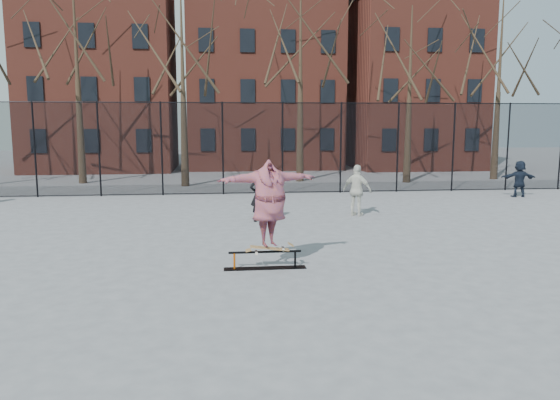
{
  "coord_description": "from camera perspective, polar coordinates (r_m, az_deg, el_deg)",
  "views": [
    {
      "loc": [
        -1.55,
        -10.76,
        3.23
      ],
      "look_at": [
        -0.19,
        1.5,
        1.41
      ],
      "focal_mm": 35.0,
      "sensor_mm": 36.0,
      "label": 1
    }
  ],
  "objects": [
    {
      "name": "bystander_navy",
      "position": [
        25.09,
        23.73,
        2.05
      ],
      "size": [
        1.47,
        0.6,
        1.54
      ],
      "primitive_type": "imported",
      "rotation": [
        0.0,
        0.0,
        3.04
      ],
      "color": "black",
      "rests_on": "ground"
    },
    {
      "name": "skater",
      "position": [
        11.77,
        -1.11,
        -0.34
      ],
      "size": [
        2.39,
        1.38,
        1.88
      ],
      "primitive_type": "imported",
      "rotation": [
        0.0,
        0.0,
        0.35
      ],
      "color": "#44388E",
      "rests_on": "skateboard"
    },
    {
      "name": "bystander_black",
      "position": [
        17.38,
        -2.16,
        0.49
      ],
      "size": [
        0.66,
        0.48,
        1.69
      ],
      "primitive_type": "imported",
      "rotation": [
        0.0,
        0.0,
        3.26
      ],
      "color": "black",
      "rests_on": "ground"
    },
    {
      "name": "skateboard",
      "position": [
        11.96,
        -1.1,
        -5.06
      ],
      "size": [
        0.92,
        0.22,
        0.11
      ],
      "primitive_type": null,
      "color": "brown",
      "rests_on": "skate_rail"
    },
    {
      "name": "rowhouses",
      "position": [
        36.94,
        -2.87,
        12.78
      ],
      "size": [
        29.0,
        7.0,
        13.0
      ],
      "color": "brown",
      "rests_on": "ground"
    },
    {
      "name": "fence",
      "position": [
        23.84,
        -2.65,
        5.55
      ],
      "size": [
        34.03,
        0.07,
        4.0
      ],
      "color": "black",
      "rests_on": "ground"
    },
    {
      "name": "skate_rail",
      "position": [
        12.02,
        -1.58,
        -6.45
      ],
      "size": [
        1.8,
        0.28,
        0.4
      ],
      "color": "black",
      "rests_on": "ground"
    },
    {
      "name": "tree_row",
      "position": [
        28.24,
        -3.8,
        16.77
      ],
      "size": [
        33.66,
        7.46,
        10.67
      ],
      "color": "black",
      "rests_on": "ground"
    },
    {
      "name": "ground",
      "position": [
        11.34,
        1.79,
        -8.18
      ],
      "size": [
        100.0,
        100.0,
        0.0
      ],
      "primitive_type": "plane",
      "color": "slate"
    },
    {
      "name": "bystander_white",
      "position": [
        18.57,
        8.07,
        1.0
      ],
      "size": [
        1.06,
        0.96,
        1.74
      ],
      "primitive_type": "imported",
      "rotation": [
        0.0,
        0.0,
        2.48
      ],
      "color": "silver",
      "rests_on": "ground"
    }
  ]
}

